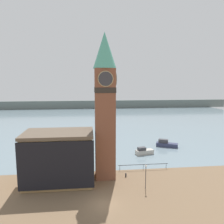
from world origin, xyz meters
TOP-DOWN VIEW (x-y plane):
  - ground_plane at (0.00, 0.00)m, footprint 160.00×160.00m
  - water at (0.00, 71.67)m, footprint 160.00×120.00m
  - far_shoreline at (0.00, 111.67)m, footprint 180.00×3.00m
  - pier_railing at (8.60, 11.42)m, footprint 9.92×0.08m
  - clock_tower at (0.93, 9.08)m, footprint 3.96×3.96m
  - pier_building at (-7.02, 7.76)m, footprint 11.68×7.45m
  - boat_near at (11.06, 20.36)m, footprint 4.43×2.46m
  - boat_far at (18.47, 25.72)m, footprint 5.71×3.97m
  - mooring_bollard_near at (4.64, 8.56)m, footprint 0.27×0.27m
  - lamp_post at (7.01, 3.73)m, footprint 0.32×0.32m

SIDE VIEW (x-z plane):
  - water at x=0.00m, z-range 0.00..0.00m
  - ground_plane at x=0.00m, z-range 0.00..0.00m
  - mooring_bollard_near at x=4.64m, z-range 0.03..0.76m
  - boat_near at x=11.06m, z-range -0.20..1.57m
  - boat_far at x=18.47m, z-range -0.25..1.68m
  - pier_railing at x=8.60m, z-range 0.40..1.49m
  - far_shoreline at x=0.00m, z-range 0.00..5.00m
  - lamp_post at x=7.01m, z-range 0.80..4.90m
  - pier_building at x=-7.02m, z-range 0.02..8.83m
  - clock_tower at x=0.93m, z-range 0.80..26.23m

